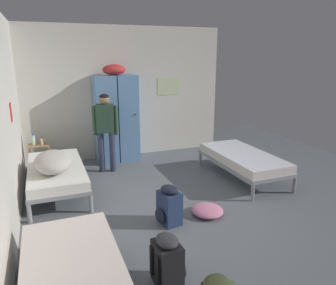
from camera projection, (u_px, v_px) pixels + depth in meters
name	position (u px, v px, depth m)	size (l,w,h in m)	color
ground_plane	(175.00, 206.00, 4.98)	(9.09, 9.09, 0.00)	slate
room_backdrop	(76.00, 107.00, 5.31)	(4.52, 5.74, 2.87)	beige
locker_bank	(116.00, 117.00, 6.92)	(0.90, 0.55, 2.07)	#5B84B2
shelf_unit	(40.00, 156.00, 6.33)	(0.38, 0.30, 0.57)	#99704C
bed_left_rear	(56.00, 172.00, 5.37)	(0.90, 1.90, 0.49)	gray
bed_left_front	(74.00, 278.00, 2.82)	(0.90, 1.90, 0.49)	gray
bed_right	(243.00, 159.00, 6.04)	(0.90, 1.90, 0.49)	gray
bedding_heap	(53.00, 162.00, 5.05)	(0.57, 0.90, 0.31)	#B7B2A8
person_traveler	(106.00, 126.00, 6.23)	(0.47, 0.28, 1.55)	#2D334C
water_bottle	(34.00, 140.00, 6.24)	(0.08, 0.08, 0.23)	silver
lotion_bottle	(42.00, 141.00, 6.24)	(0.05, 0.05, 0.16)	beige
backpack_black	(168.00, 261.00, 3.24)	(0.35, 0.33, 0.55)	black
backpack_navy	(169.00, 206.00, 4.42)	(0.37, 0.36, 0.55)	navy
clothes_pile_pink	(207.00, 210.00, 4.72)	(0.46, 0.49, 0.13)	pink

